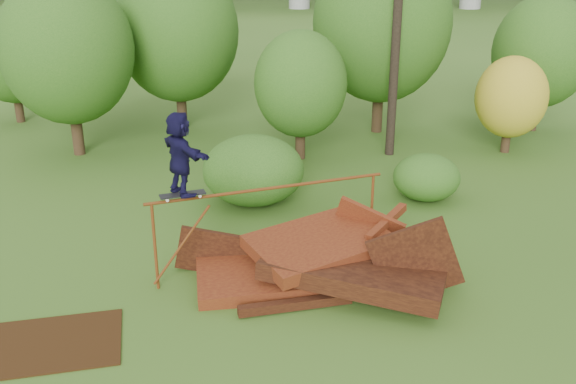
{
  "coord_description": "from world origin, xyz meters",
  "views": [
    {
      "loc": [
        -0.72,
        -10.25,
        6.34
      ],
      "look_at": [
        -0.8,
        2.0,
        1.6
      ],
      "focal_mm": 40.0,
      "sensor_mm": 36.0,
      "label": 1
    }
  ],
  "objects_px": {
    "scrap_pile": "(322,262)",
    "skater": "(180,154)",
    "flat_plate": "(49,344)",
    "utility_pole": "(398,3)"
  },
  "relations": [
    {
      "from": "scrap_pile",
      "to": "skater",
      "type": "bearing_deg",
      "value": -176.96
    },
    {
      "from": "skater",
      "to": "flat_plate",
      "type": "height_order",
      "value": "skater"
    },
    {
      "from": "skater",
      "to": "utility_pole",
      "type": "relative_size",
      "value": 0.17
    },
    {
      "from": "scrap_pile",
      "to": "utility_pole",
      "type": "relative_size",
      "value": 0.62
    },
    {
      "from": "scrap_pile",
      "to": "flat_plate",
      "type": "height_order",
      "value": "scrap_pile"
    },
    {
      "from": "flat_plate",
      "to": "utility_pole",
      "type": "bearing_deg",
      "value": 55.65
    },
    {
      "from": "scrap_pile",
      "to": "utility_pole",
      "type": "bearing_deg",
      "value": 73.08
    },
    {
      "from": "scrap_pile",
      "to": "flat_plate",
      "type": "bearing_deg",
      "value": -154.27
    },
    {
      "from": "skater",
      "to": "flat_plate",
      "type": "relative_size",
      "value": 0.66
    },
    {
      "from": "skater",
      "to": "flat_plate",
      "type": "distance_m",
      "value": 4.01
    }
  ]
}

